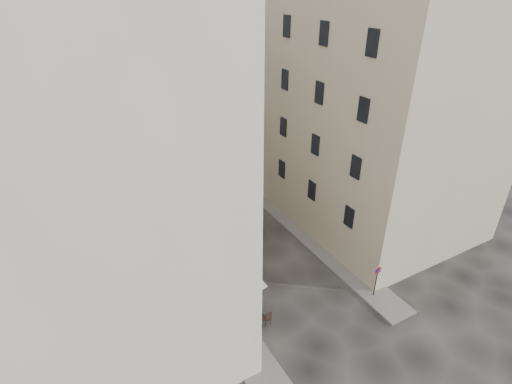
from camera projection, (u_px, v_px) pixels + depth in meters
ground at (283, 283)px, 25.81m from camera, size 90.00×90.00×0.00m
sidewalk_left at (195, 269)px, 26.93m from camera, size 2.00×22.00×0.12m
sidewalk_right at (313, 239)px, 29.98m from camera, size 2.00×18.00×0.12m
building_left at (67, 152)px, 18.64m from camera, size 12.20×16.20×20.60m
building_right at (386, 105)px, 28.41m from camera, size 12.20×14.20×18.60m
building_back at (162, 79)px, 35.38m from camera, size 18.20×10.20×18.60m
cafe_storefront at (215, 274)px, 23.83m from camera, size 1.74×7.30×3.50m
stone_steps at (207, 195)px, 35.22m from camera, size 9.00×3.15×0.80m
bollard_near at (246, 305)px, 23.41m from camera, size 0.12×0.12×0.98m
bollard_mid at (221, 271)px, 26.08m from camera, size 0.12×0.12×0.98m
bollard_far at (201, 243)px, 28.76m from camera, size 0.12×0.12×0.98m
no_parking_sign at (377, 276)px, 23.98m from camera, size 0.53×0.10×2.34m
bistro_table_a at (259, 320)px, 22.44m from camera, size 1.38×0.65×0.97m
bistro_table_b at (243, 297)px, 24.19m from camera, size 1.14×0.53×0.80m
bistro_table_c at (231, 276)px, 25.72m from camera, size 1.35×0.63×0.95m
bistro_table_d at (221, 269)px, 26.32m from camera, size 1.29×0.60×0.91m
bistro_table_e at (205, 254)px, 27.71m from camera, size 1.35×0.63×0.95m
pedestrian at (238, 266)px, 25.93m from camera, size 0.67×0.46×1.76m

